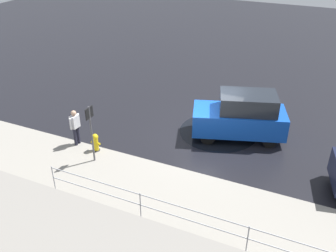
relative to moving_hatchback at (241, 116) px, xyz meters
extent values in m
plane|color=black|center=(1.29, 0.68, -1.03)|extent=(60.00, 60.00, 0.00)
cube|color=gray|center=(1.29, 4.88, -1.01)|extent=(24.00, 3.20, 0.04)
cube|color=blue|center=(0.08, 0.03, -0.23)|extent=(4.24, 2.84, 0.99)
cube|color=#1E232B|center=(-0.21, -0.07, 0.65)|extent=(2.69, 2.15, 0.77)
cylinder|color=black|center=(1.08, 1.11, -0.73)|extent=(0.64, 0.40, 0.60)
cylinder|color=black|center=(1.53, -0.25, -0.73)|extent=(0.64, 0.40, 0.60)
cylinder|color=black|center=(-1.36, 0.30, -0.73)|extent=(0.64, 0.40, 0.60)
cylinder|color=black|center=(-0.92, -1.05, -0.73)|extent=(0.64, 0.40, 0.60)
cylinder|color=gold|center=(5.07, 3.55, -0.72)|extent=(0.22, 0.22, 0.62)
sphere|color=gold|center=(5.07, 3.55, -0.35)|extent=(0.26, 0.26, 0.26)
cylinder|color=gold|center=(4.91, 3.55, -0.64)|extent=(0.10, 0.09, 0.09)
cylinder|color=gold|center=(5.23, 3.55, -0.64)|extent=(0.10, 0.09, 0.09)
cylinder|color=#2D2D2D|center=(5.07, 3.55, -1.00)|extent=(0.31, 0.31, 0.06)
cube|color=silver|center=(6.06, 3.47, 0.10)|extent=(0.27, 0.38, 0.55)
sphere|color=tan|center=(6.06, 3.47, 0.48)|extent=(0.22, 0.22, 0.22)
cylinder|color=#1E1E2D|center=(6.05, 3.38, -0.60)|extent=(0.13, 0.13, 0.85)
cylinder|color=#1E1E2D|center=(6.07, 3.56, -0.60)|extent=(0.13, 0.13, 0.85)
cylinder|color=silver|center=(6.04, 3.23, 0.10)|extent=(0.09, 0.09, 0.50)
cylinder|color=silver|center=(6.08, 3.71, 0.10)|extent=(0.09, 0.09, 0.50)
cylinder|color=#B7BABF|center=(-1.87, 6.29, -0.50)|extent=(0.04, 0.04, 1.05)
cylinder|color=#B7BABF|center=(1.54, 6.29, -0.50)|extent=(0.04, 0.04, 1.05)
cylinder|color=#B7BABF|center=(4.95, 6.29, -0.50)|extent=(0.04, 0.04, 1.05)
cylinder|color=#B7BABF|center=(-0.17, 6.29, -0.03)|extent=(10.23, 0.04, 0.04)
cylinder|color=#B7BABF|center=(-0.17, 6.29, -0.45)|extent=(10.23, 0.04, 0.04)
cylinder|color=#4C4C51|center=(4.72, 4.19, 0.17)|extent=(0.07, 0.07, 2.40)
cube|color=black|center=(4.72, 4.19, 1.12)|extent=(0.04, 0.44, 0.44)
cylinder|color=black|center=(0.97, -0.02, -1.02)|extent=(3.47, 3.47, 0.01)
camera|label=1|loc=(-2.95, 14.11, 7.49)|focal=40.00mm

